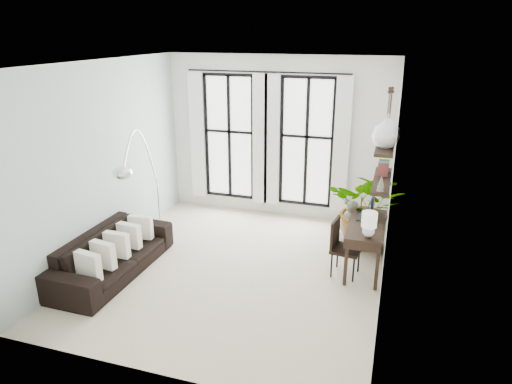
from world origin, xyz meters
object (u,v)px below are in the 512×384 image
at_px(desk_chair, 341,244).
at_px(plant, 368,208).
at_px(desk, 366,228).
at_px(sofa, 112,253).
at_px(buddha, 351,226).
at_px(arc_lamp, 140,156).

bearing_deg(desk_chair, plant, 83.27).
height_order(plant, desk, plant).
distance_m(sofa, buddha, 4.07).
height_order(plant, buddha, plant).
xyz_separation_m(sofa, arc_lamp, (0.10, 0.86, 1.35)).
relative_size(sofa, buddha, 2.80).
height_order(desk_chair, buddha, desk_chair).
bearing_deg(arc_lamp, plant, 20.24).
distance_m(plant, desk_chair, 1.20).
bearing_deg(buddha, desk_chair, -92.01).
bearing_deg(sofa, buddha, -57.09).
bearing_deg(desk, sofa, -161.36).
bearing_deg(buddha, sofa, -147.89).
bearing_deg(plant, desk, -87.18).
relative_size(plant, arc_lamp, 0.65).
relative_size(plant, desk_chair, 1.55).
bearing_deg(arc_lamp, buddha, 21.24).
bearing_deg(arc_lamp, sofa, -96.71).
bearing_deg(desk, plant, 92.82).
xyz_separation_m(plant, desk_chair, (-0.30, -1.15, -0.19)).
bearing_deg(sofa, arc_lamp, -5.92).
bearing_deg(desk, desk_chair, -146.67).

